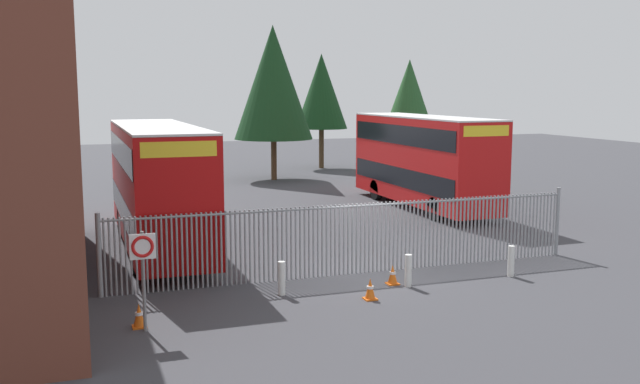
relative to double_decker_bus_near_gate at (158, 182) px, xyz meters
The scene contains 14 objects.
ground_plane 6.54m from the double_decker_bus_near_gate, 23.95° to the left, with size 100.00×100.00×0.00m, color #3D3D42.
palisade_fence 7.73m from the double_decker_bus_near_gate, 46.50° to the right, with size 15.16×0.14×2.35m.
double_decker_bus_near_gate is the anchor object (origin of this frame).
double_decker_bus_behind_fence_left 13.97m from the double_decker_bus_near_gate, 20.52° to the left, with size 2.54×10.81×4.42m.
bollard_near_left 7.67m from the double_decker_bus_near_gate, 70.42° to the right, with size 0.20×0.20×0.95m, color silver.
bollard_center_front 9.84m from the double_decker_bus_near_gate, 50.21° to the right, with size 0.20×0.20×0.95m, color silver.
bollard_near_right 12.33m from the double_decker_bus_near_gate, 37.59° to the right, with size 0.20×0.20×0.95m, color silver.
traffic_cone_by_gate 9.66m from the double_decker_bus_near_gate, 60.57° to the right, with size 0.34×0.34×0.59m.
traffic_cone_mid_forecourt 8.83m from the double_decker_bus_near_gate, 100.05° to the right, with size 0.34×0.34×0.59m.
traffic_cone_near_kerb 9.40m from the double_decker_bus_near_gate, 50.25° to the right, with size 0.34×0.34×0.59m.
speed_limit_sign_post 8.93m from the double_decker_bus_near_gate, 98.96° to the right, with size 0.60×0.14×2.40m.
tree_tall_back 27.33m from the double_decker_bus_near_gate, 58.06° to the left, with size 3.75×3.75×8.26m.
tree_short_side 25.23m from the double_decker_bus_near_gate, 42.85° to the left, with size 3.83×3.83×7.67m.
tree_mid_row 20.27m from the double_decker_bus_near_gate, 62.38° to the left, with size 4.94×4.94×9.65m.
Camera 1 is at (-8.37, -19.62, 5.62)m, focal length 39.47 mm.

